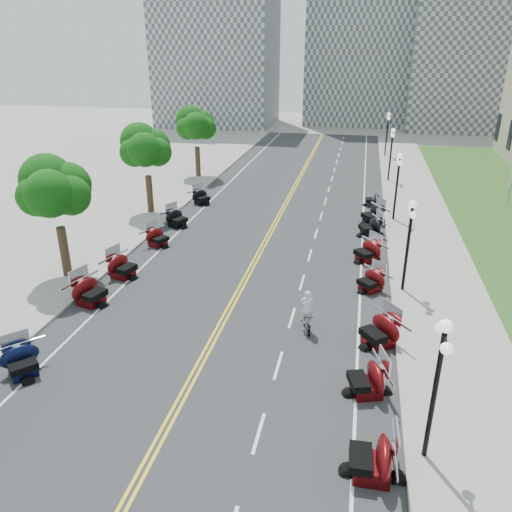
# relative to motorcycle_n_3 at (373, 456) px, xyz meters

# --- Properties ---
(ground) EXTENTS (160.00, 160.00, 0.00)m
(ground) POSITION_rel_motorcycle_n_3_xyz_m (-6.94, 9.06, -0.76)
(ground) COLOR gray
(road) EXTENTS (16.00, 90.00, 0.01)m
(road) POSITION_rel_motorcycle_n_3_xyz_m (-6.94, 19.06, -0.76)
(road) COLOR #333335
(road) RESTS_ON ground
(centerline_yellow_a) EXTENTS (0.12, 90.00, 0.00)m
(centerline_yellow_a) POSITION_rel_motorcycle_n_3_xyz_m (-7.06, 19.06, -0.75)
(centerline_yellow_a) COLOR yellow
(centerline_yellow_a) RESTS_ON road
(centerline_yellow_b) EXTENTS (0.12, 90.00, 0.00)m
(centerline_yellow_b) POSITION_rel_motorcycle_n_3_xyz_m (-6.82, 19.06, -0.75)
(centerline_yellow_b) COLOR yellow
(centerline_yellow_b) RESTS_ON road
(edge_line_north) EXTENTS (0.12, 90.00, 0.00)m
(edge_line_north) POSITION_rel_motorcycle_n_3_xyz_m (-0.54, 19.06, -0.75)
(edge_line_north) COLOR white
(edge_line_north) RESTS_ON road
(edge_line_south) EXTENTS (0.12, 90.00, 0.00)m
(edge_line_south) POSITION_rel_motorcycle_n_3_xyz_m (-13.34, 19.06, -0.75)
(edge_line_south) COLOR white
(edge_line_south) RESTS_ON road
(lane_dash_4) EXTENTS (0.12, 2.00, 0.00)m
(lane_dash_4) POSITION_rel_motorcycle_n_3_xyz_m (-3.74, 1.06, -0.75)
(lane_dash_4) COLOR white
(lane_dash_4) RESTS_ON road
(lane_dash_5) EXTENTS (0.12, 2.00, 0.00)m
(lane_dash_5) POSITION_rel_motorcycle_n_3_xyz_m (-3.74, 5.06, -0.75)
(lane_dash_5) COLOR white
(lane_dash_5) RESTS_ON road
(lane_dash_6) EXTENTS (0.12, 2.00, 0.00)m
(lane_dash_6) POSITION_rel_motorcycle_n_3_xyz_m (-3.74, 9.06, -0.75)
(lane_dash_6) COLOR white
(lane_dash_6) RESTS_ON road
(lane_dash_7) EXTENTS (0.12, 2.00, 0.00)m
(lane_dash_7) POSITION_rel_motorcycle_n_3_xyz_m (-3.74, 13.06, -0.75)
(lane_dash_7) COLOR white
(lane_dash_7) RESTS_ON road
(lane_dash_8) EXTENTS (0.12, 2.00, 0.00)m
(lane_dash_8) POSITION_rel_motorcycle_n_3_xyz_m (-3.74, 17.06, -0.75)
(lane_dash_8) COLOR white
(lane_dash_8) RESTS_ON road
(lane_dash_9) EXTENTS (0.12, 2.00, 0.00)m
(lane_dash_9) POSITION_rel_motorcycle_n_3_xyz_m (-3.74, 21.06, -0.75)
(lane_dash_9) COLOR white
(lane_dash_9) RESTS_ON road
(lane_dash_10) EXTENTS (0.12, 2.00, 0.00)m
(lane_dash_10) POSITION_rel_motorcycle_n_3_xyz_m (-3.74, 25.06, -0.75)
(lane_dash_10) COLOR white
(lane_dash_10) RESTS_ON road
(lane_dash_11) EXTENTS (0.12, 2.00, 0.00)m
(lane_dash_11) POSITION_rel_motorcycle_n_3_xyz_m (-3.74, 29.06, -0.75)
(lane_dash_11) COLOR white
(lane_dash_11) RESTS_ON road
(lane_dash_12) EXTENTS (0.12, 2.00, 0.00)m
(lane_dash_12) POSITION_rel_motorcycle_n_3_xyz_m (-3.74, 33.06, -0.75)
(lane_dash_12) COLOR white
(lane_dash_12) RESTS_ON road
(lane_dash_13) EXTENTS (0.12, 2.00, 0.00)m
(lane_dash_13) POSITION_rel_motorcycle_n_3_xyz_m (-3.74, 37.06, -0.75)
(lane_dash_13) COLOR white
(lane_dash_13) RESTS_ON road
(lane_dash_14) EXTENTS (0.12, 2.00, 0.00)m
(lane_dash_14) POSITION_rel_motorcycle_n_3_xyz_m (-3.74, 41.06, -0.75)
(lane_dash_14) COLOR white
(lane_dash_14) RESTS_ON road
(lane_dash_15) EXTENTS (0.12, 2.00, 0.00)m
(lane_dash_15) POSITION_rel_motorcycle_n_3_xyz_m (-3.74, 45.06, -0.75)
(lane_dash_15) COLOR white
(lane_dash_15) RESTS_ON road
(lane_dash_16) EXTENTS (0.12, 2.00, 0.00)m
(lane_dash_16) POSITION_rel_motorcycle_n_3_xyz_m (-3.74, 49.06, -0.75)
(lane_dash_16) COLOR white
(lane_dash_16) RESTS_ON road
(lane_dash_17) EXTENTS (0.12, 2.00, 0.00)m
(lane_dash_17) POSITION_rel_motorcycle_n_3_xyz_m (-3.74, 53.06, -0.75)
(lane_dash_17) COLOR white
(lane_dash_17) RESTS_ON road
(lane_dash_18) EXTENTS (0.12, 2.00, 0.00)m
(lane_dash_18) POSITION_rel_motorcycle_n_3_xyz_m (-3.74, 57.06, -0.75)
(lane_dash_18) COLOR white
(lane_dash_18) RESTS_ON road
(lane_dash_19) EXTENTS (0.12, 2.00, 0.00)m
(lane_dash_19) POSITION_rel_motorcycle_n_3_xyz_m (-3.74, 61.06, -0.75)
(lane_dash_19) COLOR white
(lane_dash_19) RESTS_ON road
(sidewalk_north) EXTENTS (5.00, 90.00, 0.15)m
(sidewalk_north) POSITION_rel_motorcycle_n_3_xyz_m (3.56, 19.06, -0.69)
(sidewalk_north) COLOR #9E9991
(sidewalk_north) RESTS_ON ground
(sidewalk_south) EXTENTS (5.00, 90.00, 0.15)m
(sidewalk_south) POSITION_rel_motorcycle_n_3_xyz_m (-17.44, 19.06, -0.69)
(sidewalk_south) COLOR #9E9991
(sidewalk_south) RESTS_ON ground
(distant_block_a) EXTENTS (18.00, 14.00, 26.00)m
(distant_block_a) POSITION_rel_motorcycle_n_3_xyz_m (-24.94, 71.06, 12.24)
(distant_block_a) COLOR gray
(distant_block_a) RESTS_ON ground
(distant_block_b) EXTENTS (16.00, 12.00, 30.00)m
(distant_block_b) POSITION_rel_motorcycle_n_3_xyz_m (-2.94, 77.06, 14.24)
(distant_block_b) COLOR gray
(distant_block_b) RESTS_ON ground
(distant_block_c) EXTENTS (20.00, 14.00, 22.00)m
(distant_block_c) POSITION_rel_motorcycle_n_3_xyz_m (15.06, 74.06, 10.24)
(distant_block_c) COLOR gray
(distant_block_c) RESTS_ON ground
(street_lamp_1) EXTENTS (0.50, 1.20, 4.90)m
(street_lamp_1) POSITION_rel_motorcycle_n_3_xyz_m (1.66, 1.06, 1.84)
(street_lamp_1) COLOR black
(street_lamp_1) RESTS_ON sidewalk_north
(street_lamp_2) EXTENTS (0.50, 1.20, 4.90)m
(street_lamp_2) POSITION_rel_motorcycle_n_3_xyz_m (1.66, 13.06, 1.84)
(street_lamp_2) COLOR black
(street_lamp_2) RESTS_ON sidewalk_north
(street_lamp_3) EXTENTS (0.50, 1.20, 4.90)m
(street_lamp_3) POSITION_rel_motorcycle_n_3_xyz_m (1.66, 25.06, 1.84)
(street_lamp_3) COLOR black
(street_lamp_3) RESTS_ON sidewalk_north
(street_lamp_4) EXTENTS (0.50, 1.20, 4.90)m
(street_lamp_4) POSITION_rel_motorcycle_n_3_xyz_m (1.66, 37.06, 1.84)
(street_lamp_4) COLOR black
(street_lamp_4) RESTS_ON sidewalk_north
(street_lamp_5) EXTENTS (0.50, 1.20, 4.90)m
(street_lamp_5) POSITION_rel_motorcycle_n_3_xyz_m (1.66, 49.06, 1.84)
(street_lamp_5) COLOR black
(street_lamp_5) RESTS_ON sidewalk_north
(tree_2) EXTENTS (4.80, 4.80, 9.20)m
(tree_2) POSITION_rel_motorcycle_n_3_xyz_m (-16.94, 11.06, 3.99)
(tree_2) COLOR #235619
(tree_2) RESTS_ON sidewalk_south
(tree_3) EXTENTS (4.80, 4.80, 9.20)m
(tree_3) POSITION_rel_motorcycle_n_3_xyz_m (-16.94, 23.06, 3.99)
(tree_3) COLOR #235619
(tree_3) RESTS_ON sidewalk_south
(tree_4) EXTENTS (4.80, 4.80, 9.20)m
(tree_4) POSITION_rel_motorcycle_n_3_xyz_m (-16.94, 35.06, 3.99)
(tree_4) COLOR #235619
(tree_4) RESTS_ON sidewalk_south
(motorcycle_n_3) EXTENTS (2.23, 2.23, 1.53)m
(motorcycle_n_3) POSITION_rel_motorcycle_n_3_xyz_m (0.00, 0.00, 0.00)
(motorcycle_n_3) COLOR #590A0C
(motorcycle_n_3) RESTS_ON road
(motorcycle_n_4) EXTENTS (2.58, 2.58, 1.44)m
(motorcycle_n_4) POSITION_rel_motorcycle_n_3_xyz_m (-0.17, 3.98, -0.04)
(motorcycle_n_4) COLOR #590A0C
(motorcycle_n_4) RESTS_ON road
(motorcycle_n_5) EXTENTS (3.07, 3.07, 1.53)m
(motorcycle_n_5) POSITION_rel_motorcycle_n_3_xyz_m (0.33, 7.49, 0.00)
(motorcycle_n_5) COLOR #590A0C
(motorcycle_n_5) RESTS_ON road
(motorcycle_n_6) EXTENTS (2.59, 2.59, 1.28)m
(motorcycle_n_6) POSITION_rel_motorcycle_n_3_xyz_m (-0.03, 12.84, -0.12)
(motorcycle_n_6) COLOR #590A0C
(motorcycle_n_6) RESTS_ON road
(motorcycle_n_7) EXTENTS (2.88, 2.88, 1.43)m
(motorcycle_n_7) POSITION_rel_motorcycle_n_3_xyz_m (-0.24, 16.87, -0.05)
(motorcycle_n_7) COLOR #590A0C
(motorcycle_n_7) RESTS_ON road
(motorcycle_n_8) EXTENTS (2.76, 2.76, 1.49)m
(motorcycle_n_8) POSITION_rel_motorcycle_n_3_xyz_m (-0.04, 21.36, -0.02)
(motorcycle_n_8) COLOR black
(motorcycle_n_8) RESTS_ON road
(motorcycle_n_9) EXTENTS (3.01, 3.01, 1.53)m
(motorcycle_n_9) POSITION_rel_motorcycle_n_3_xyz_m (0.13, 24.10, -0.00)
(motorcycle_n_9) COLOR black
(motorcycle_n_9) RESTS_ON road
(motorcycle_n_10) EXTENTS (1.83, 1.83, 1.23)m
(motorcycle_n_10) POSITION_rel_motorcycle_n_3_xyz_m (0.15, 28.58, -0.15)
(motorcycle_n_10) COLOR black
(motorcycle_n_10) RESTS_ON road
(motorcycle_s_4) EXTENTS (2.75, 2.75, 1.36)m
(motorcycle_s_4) POSITION_rel_motorcycle_n_3_xyz_m (-13.66, 2.34, -0.08)
(motorcycle_s_4) COLOR black
(motorcycle_s_4) RESTS_ON road
(motorcycle_s_5) EXTENTS (2.69, 2.69, 1.52)m
(motorcycle_s_5) POSITION_rel_motorcycle_n_3_xyz_m (-14.00, 8.35, -0.00)
(motorcycle_s_5) COLOR #590A0C
(motorcycle_s_5) RESTS_ON road
(motorcycle_s_6) EXTENTS (2.54, 2.54, 1.45)m
(motorcycle_s_6) POSITION_rel_motorcycle_n_3_xyz_m (-13.84, 11.68, -0.04)
(motorcycle_s_6) COLOR #590A0C
(motorcycle_s_6) RESTS_ON road
(motorcycle_s_7) EXTENTS (2.49, 2.49, 1.30)m
(motorcycle_s_7) POSITION_rel_motorcycle_n_3_xyz_m (-13.73, 16.61, -0.11)
(motorcycle_s_7) COLOR #590A0C
(motorcycle_s_7) RESTS_ON road
(motorcycle_s_8) EXTENTS (2.65, 2.65, 1.37)m
(motorcycle_s_8) POSITION_rel_motorcycle_n_3_xyz_m (-13.82, 20.48, -0.08)
(motorcycle_s_8) COLOR black
(motorcycle_s_8) RESTS_ON road
(motorcycle_s_9) EXTENTS (2.61, 2.61, 1.30)m
(motorcycle_s_9) POSITION_rel_motorcycle_n_3_xyz_m (-13.78, 26.22, -0.11)
(motorcycle_s_9) COLOR black
(motorcycle_s_9) RESTS_ON road
(bicycle) EXTENTS (0.95, 1.67, 0.97)m
(bicycle) POSITION_rel_motorcycle_n_3_xyz_m (-2.93, 8.02, -0.28)
(bicycle) COLOR #A51414
(bicycle) RESTS_ON road
(cyclist_rider) EXTENTS (0.63, 0.41, 1.73)m
(cyclist_rider) POSITION_rel_motorcycle_n_3_xyz_m (-2.93, 8.02, 1.07)
(cyclist_rider) COLOR silver
(cyclist_rider) RESTS_ON bicycle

